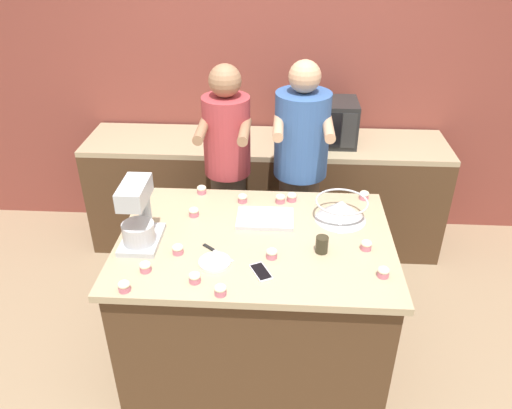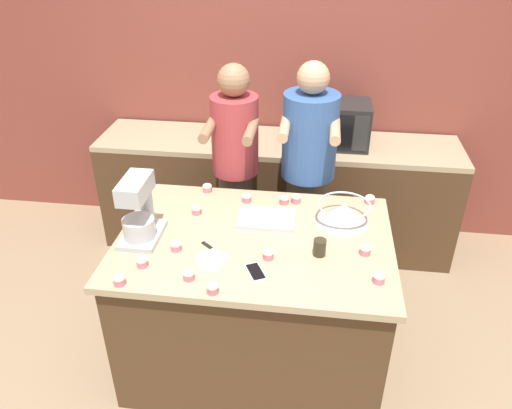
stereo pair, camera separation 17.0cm
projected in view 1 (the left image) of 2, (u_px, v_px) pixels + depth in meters
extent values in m
plane|color=#937A5B|center=(256.00, 354.00, 3.20)|extent=(16.00, 16.00, 0.00)
cube|color=brown|center=(268.00, 72.00, 3.94)|extent=(10.00, 0.06, 2.70)
cube|color=#4C331E|center=(255.00, 303.00, 2.98)|extent=(1.44, 1.00, 0.86)
cube|color=tan|center=(255.00, 241.00, 2.75)|extent=(1.50, 1.06, 0.04)
cube|color=#4C331E|center=(265.00, 194.00, 4.10)|extent=(2.80, 0.60, 0.87)
cube|color=tan|center=(266.00, 143.00, 3.87)|extent=(2.80, 0.60, 0.04)
cylinder|color=brown|center=(230.00, 228.00, 3.62)|extent=(0.24, 0.24, 0.92)
cylinder|color=#A8383D|center=(227.00, 136.00, 3.25)|extent=(0.31, 0.31, 0.53)
sphere|color=#936B4C|center=(225.00, 81.00, 3.07)|extent=(0.21, 0.21, 0.21)
cylinder|color=#936B4C|center=(202.00, 130.00, 3.06)|extent=(0.06, 0.34, 0.06)
cylinder|color=#936B4C|center=(245.00, 131.00, 3.04)|extent=(0.06, 0.34, 0.06)
cylinder|color=brown|center=(297.00, 230.00, 3.59)|extent=(0.28, 0.28, 0.93)
cylinder|color=#335693|center=(302.00, 135.00, 3.22)|extent=(0.35, 0.35, 0.56)
sphere|color=tan|center=(305.00, 76.00, 3.02)|extent=(0.20, 0.20, 0.20)
cylinder|color=tan|center=(278.00, 127.00, 3.02)|extent=(0.06, 0.34, 0.06)
cylinder|color=tan|center=(328.00, 128.00, 3.00)|extent=(0.06, 0.34, 0.06)
cube|color=#B2B7BC|center=(142.00, 240.00, 2.69)|extent=(0.20, 0.30, 0.03)
cylinder|color=#B2B7BC|center=(145.00, 208.00, 2.72)|extent=(0.07, 0.07, 0.24)
cube|color=#B2B7BC|center=(134.00, 192.00, 2.53)|extent=(0.13, 0.26, 0.10)
cylinder|color=#BCBCC1|center=(139.00, 233.00, 2.63)|extent=(0.17, 0.17, 0.11)
cone|color=#BCBCC1|center=(341.00, 210.00, 2.87)|extent=(0.30, 0.30, 0.12)
torus|color=#BCBCC1|center=(342.00, 202.00, 2.84)|extent=(0.30, 0.30, 0.01)
cube|color=#BCBCC1|center=(265.00, 219.00, 2.88)|extent=(0.33, 0.22, 0.02)
cube|color=white|center=(265.00, 216.00, 2.87)|extent=(0.27, 0.18, 0.02)
cube|color=black|center=(322.00, 122.00, 3.75)|extent=(0.52, 0.33, 0.33)
cube|color=black|center=(317.00, 130.00, 3.61)|extent=(0.35, 0.01, 0.26)
cube|color=#2D2D2D|center=(349.00, 131.00, 3.60)|extent=(0.10, 0.01, 0.26)
cube|color=silver|center=(261.00, 272.00, 2.47)|extent=(0.13, 0.16, 0.01)
cube|color=black|center=(261.00, 271.00, 2.47)|extent=(0.11, 0.14, 0.00)
cylinder|color=#332D1E|center=(322.00, 245.00, 2.60)|extent=(0.07, 0.07, 0.09)
cylinder|color=white|center=(215.00, 262.00, 2.53)|extent=(0.16, 0.16, 0.02)
cube|color=#BCBCC1|center=(223.00, 256.00, 2.59)|extent=(0.12, 0.10, 0.01)
cube|color=black|center=(209.00, 248.00, 2.65)|extent=(0.07, 0.06, 0.01)
cylinder|color=#D17084|center=(202.00, 191.00, 3.16)|extent=(0.06, 0.06, 0.03)
ellipsoid|color=beige|center=(202.00, 188.00, 3.14)|extent=(0.06, 0.06, 0.04)
cylinder|color=#D17084|center=(194.00, 214.00, 2.92)|extent=(0.06, 0.06, 0.03)
ellipsoid|color=beige|center=(194.00, 210.00, 2.91)|extent=(0.06, 0.06, 0.04)
cylinder|color=#D17084|center=(272.00, 255.00, 2.57)|extent=(0.06, 0.06, 0.03)
ellipsoid|color=beige|center=(272.00, 252.00, 2.56)|extent=(0.06, 0.06, 0.04)
cylinder|color=#D17084|center=(383.00, 274.00, 2.44)|extent=(0.06, 0.06, 0.03)
ellipsoid|color=beige|center=(384.00, 270.00, 2.43)|extent=(0.06, 0.06, 0.04)
cylinder|color=#D17084|center=(366.00, 247.00, 2.64)|extent=(0.06, 0.06, 0.03)
ellipsoid|color=beige|center=(366.00, 243.00, 2.62)|extent=(0.06, 0.06, 0.04)
cylinder|color=#D17084|center=(220.00, 292.00, 2.33)|extent=(0.06, 0.06, 0.03)
ellipsoid|color=beige|center=(220.00, 288.00, 2.31)|extent=(0.06, 0.06, 0.04)
cylinder|color=#D17084|center=(146.00, 269.00, 2.48)|extent=(0.06, 0.06, 0.03)
ellipsoid|color=beige|center=(145.00, 265.00, 2.46)|extent=(0.06, 0.06, 0.04)
cylinder|color=#D17084|center=(178.00, 251.00, 2.60)|extent=(0.06, 0.06, 0.03)
ellipsoid|color=beige|center=(178.00, 247.00, 2.59)|extent=(0.06, 0.06, 0.04)
cylinder|color=#D17084|center=(292.00, 199.00, 3.07)|extent=(0.06, 0.06, 0.03)
ellipsoid|color=beige|center=(292.00, 195.00, 3.06)|extent=(0.06, 0.06, 0.04)
cylinder|color=#D17084|center=(243.00, 200.00, 3.06)|extent=(0.06, 0.06, 0.03)
ellipsoid|color=beige|center=(243.00, 197.00, 3.05)|extent=(0.06, 0.06, 0.04)
cylinder|color=#D17084|center=(280.00, 200.00, 3.06)|extent=(0.06, 0.06, 0.03)
ellipsoid|color=beige|center=(280.00, 197.00, 3.04)|extent=(0.06, 0.06, 0.04)
cylinder|color=#D17084|center=(195.00, 280.00, 2.40)|extent=(0.06, 0.06, 0.03)
ellipsoid|color=beige|center=(195.00, 276.00, 2.39)|extent=(0.06, 0.06, 0.04)
cylinder|color=#D17084|center=(364.00, 197.00, 3.09)|extent=(0.06, 0.06, 0.03)
ellipsoid|color=beige|center=(364.00, 194.00, 3.08)|extent=(0.06, 0.06, 0.04)
cylinder|color=#D17084|center=(124.00, 288.00, 2.35)|extent=(0.06, 0.06, 0.03)
ellipsoid|color=beige|center=(124.00, 284.00, 2.34)|extent=(0.06, 0.06, 0.04)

